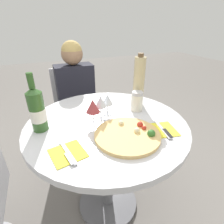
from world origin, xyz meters
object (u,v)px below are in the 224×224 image
at_px(seated_diner, 79,108).
at_px(tall_carafe, 139,82).
at_px(chair_behind_diner, 77,112).
at_px(dining_table, 107,140).
at_px(pizza_large, 128,135).
at_px(wine_bottle, 37,110).

relative_size(seated_diner, tall_carafe, 3.22).
bearing_deg(chair_behind_diner, dining_table, 91.73).
bearing_deg(chair_behind_diner, pizza_large, 94.11).
relative_size(chair_behind_diner, wine_bottle, 2.74).
distance_m(seated_diner, tall_carafe, 0.79).
bearing_deg(chair_behind_diner, tall_carafe, 113.98).
relative_size(pizza_large, tall_carafe, 0.96).
bearing_deg(tall_carafe, dining_table, -154.06).
distance_m(wine_bottle, tall_carafe, 0.68).
relative_size(wine_bottle, tall_carafe, 0.89).
height_order(chair_behind_diner, seated_diner, seated_diner).
xyz_separation_m(chair_behind_diner, seated_diner, (-0.00, -0.14, 0.11)).
xyz_separation_m(chair_behind_diner, pizza_large, (0.08, -1.06, 0.36)).
height_order(pizza_large, tall_carafe, tall_carafe).
bearing_deg(seated_diner, pizza_large, 94.73).
distance_m(pizza_large, wine_bottle, 0.51).
relative_size(pizza_large, wine_bottle, 1.07).
bearing_deg(tall_carafe, pizza_large, -126.44).
relative_size(dining_table, chair_behind_diner, 1.09).
distance_m(dining_table, chair_behind_diner, 0.90).
bearing_deg(wine_bottle, seated_diner, 62.60).
height_order(wine_bottle, tall_carafe, tall_carafe).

